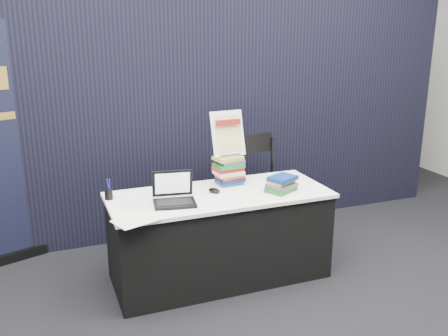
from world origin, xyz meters
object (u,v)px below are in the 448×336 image
display_table (219,236)px  info_sign (228,134)px  stacking_chair (259,188)px  laptop (173,196)px  book_stack_tall (229,170)px  book_stack_short (281,183)px

display_table → info_sign: (0.16, 0.23, 0.81)m
info_sign → stacking_chair: size_ratio=0.37×
laptop → info_sign: 0.76m
display_table → stacking_chair: bearing=38.1°
laptop → book_stack_tall: book_stack_tall is taller
book_stack_short → stacking_chair: (0.06, 0.56, -0.22)m
laptop → book_stack_tall: 0.64m
book_stack_tall → book_stack_short: book_stack_tall is taller
display_table → stacking_chair: size_ratio=1.69×
display_table → stacking_chair: stacking_chair is taller
laptop → display_table: bearing=20.8°
laptop → info_sign: (0.58, 0.31, 0.37)m
book_stack_tall → stacking_chair: size_ratio=0.23×
display_table → laptop: size_ratio=5.18×
book_stack_short → stacking_chair: stacking_chair is taller
display_table → stacking_chair: (0.56, 0.44, 0.22)m
laptop → stacking_chair: (0.97, 0.52, -0.22)m
book_stack_tall → info_sign: (0.00, 0.03, 0.31)m
stacking_chair → book_stack_tall: bearing=-155.9°
info_sign → laptop: bearing=-155.1°
stacking_chair → laptop: bearing=-158.7°
stacking_chair → display_table: bearing=-149.0°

